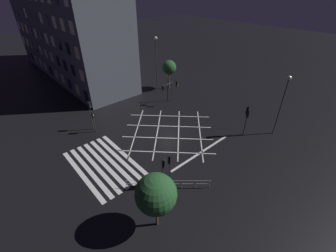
{
  "coord_description": "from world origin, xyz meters",
  "views": [
    {
      "loc": [
        19.75,
        -17.68,
        17.95
      ],
      "look_at": [
        0.0,
        0.0,
        1.0
      ],
      "focal_mm": 24.0,
      "sensor_mm": 36.0,
      "label": 1
    }
  ],
  "objects_px": {
    "traffic_light_sw_cross": "(90,110)",
    "street_tree_far": "(156,194)",
    "traffic_light_ne_main": "(246,116)",
    "traffic_light_se_main": "(170,165)",
    "traffic_light_nw_cross": "(167,89)",
    "traffic_light_sw_main": "(93,118)",
    "traffic_light_ne_cross": "(247,118)",
    "street_lamp_west": "(156,53)",
    "street_lamp_east": "(284,94)",
    "traffic_light_se_cross": "(163,167)",
    "traffic_light_nw_main": "(173,86)",
    "street_tree_near": "(169,67)"
  },
  "relations": [
    {
      "from": "traffic_light_sw_cross",
      "to": "street_tree_far",
      "type": "relative_size",
      "value": 0.78
    },
    {
      "from": "traffic_light_se_cross",
      "to": "street_tree_far",
      "type": "height_order",
      "value": "street_tree_far"
    },
    {
      "from": "traffic_light_ne_cross",
      "to": "street_lamp_west",
      "type": "height_order",
      "value": "street_lamp_west"
    },
    {
      "from": "traffic_light_se_main",
      "to": "traffic_light_sw_cross",
      "type": "xyz_separation_m",
      "value": [
        -15.37,
        -0.9,
        0.18
      ]
    },
    {
      "from": "traffic_light_ne_cross",
      "to": "traffic_light_se_cross",
      "type": "height_order",
      "value": "traffic_light_ne_cross"
    },
    {
      "from": "traffic_light_ne_cross",
      "to": "street_lamp_east",
      "type": "bearing_deg",
      "value": 143.31
    },
    {
      "from": "traffic_light_nw_cross",
      "to": "traffic_light_se_cross",
      "type": "bearing_deg",
      "value": 47.44
    },
    {
      "from": "traffic_light_se_main",
      "to": "traffic_light_nw_cross",
      "type": "bearing_deg",
      "value": -40.67
    },
    {
      "from": "traffic_light_nw_cross",
      "to": "traffic_light_sw_main",
      "type": "bearing_deg",
      "value": 0.85
    },
    {
      "from": "traffic_light_nw_main",
      "to": "traffic_light_se_cross",
      "type": "bearing_deg",
      "value": -45.57
    },
    {
      "from": "traffic_light_nw_cross",
      "to": "traffic_light_sw_cross",
      "type": "height_order",
      "value": "traffic_light_sw_cross"
    },
    {
      "from": "traffic_light_sw_cross",
      "to": "street_tree_far",
      "type": "height_order",
      "value": "street_tree_far"
    },
    {
      "from": "traffic_light_ne_main",
      "to": "traffic_light_ne_cross",
      "type": "height_order",
      "value": "traffic_light_ne_main"
    },
    {
      "from": "traffic_light_ne_cross",
      "to": "street_lamp_west",
      "type": "xyz_separation_m",
      "value": [
        -19.33,
        0.37,
        4.64
      ]
    },
    {
      "from": "traffic_light_se_cross",
      "to": "street_tree_far",
      "type": "bearing_deg",
      "value": -137.82
    },
    {
      "from": "street_lamp_east",
      "to": "traffic_light_sw_main",
      "type": "bearing_deg",
      "value": -132.46
    },
    {
      "from": "traffic_light_se_main",
      "to": "street_lamp_west",
      "type": "relative_size",
      "value": 0.4
    },
    {
      "from": "street_lamp_east",
      "to": "street_lamp_west",
      "type": "bearing_deg",
      "value": -171.93
    },
    {
      "from": "traffic_light_sw_cross",
      "to": "street_lamp_west",
      "type": "distance_m",
      "value": 16.33
    },
    {
      "from": "traffic_light_se_cross",
      "to": "street_lamp_east",
      "type": "height_order",
      "value": "street_lamp_east"
    },
    {
      "from": "traffic_light_nw_cross",
      "to": "traffic_light_nw_main",
      "type": "bearing_deg",
      "value": 127.94
    },
    {
      "from": "traffic_light_nw_cross",
      "to": "traffic_light_sw_cross",
      "type": "relative_size",
      "value": 0.83
    },
    {
      "from": "traffic_light_ne_cross",
      "to": "traffic_light_nw_cross",
      "type": "xyz_separation_m",
      "value": [
        -14.52,
        -1.4,
        -0.07
      ]
    },
    {
      "from": "traffic_light_ne_cross",
      "to": "street_tree_near",
      "type": "xyz_separation_m",
      "value": [
        -19.23,
        3.41,
        1.49
      ]
    },
    {
      "from": "traffic_light_se_cross",
      "to": "traffic_light_sw_cross",
      "type": "distance_m",
      "value": 14.83
    },
    {
      "from": "traffic_light_se_main",
      "to": "street_lamp_east",
      "type": "distance_m",
      "value": 17.89
    },
    {
      "from": "traffic_light_se_cross",
      "to": "street_lamp_west",
      "type": "bearing_deg",
      "value": 52.11
    },
    {
      "from": "traffic_light_nw_cross",
      "to": "street_lamp_east",
      "type": "height_order",
      "value": "street_lamp_east"
    },
    {
      "from": "traffic_light_sw_cross",
      "to": "traffic_light_nw_main",
      "type": "bearing_deg",
      "value": -6.26
    },
    {
      "from": "traffic_light_nw_main",
      "to": "traffic_light_sw_main",
      "type": "bearing_deg",
      "value": -92.39
    },
    {
      "from": "street_lamp_east",
      "to": "traffic_light_ne_cross",
      "type": "bearing_deg",
      "value": -126.69
    },
    {
      "from": "street_tree_far",
      "to": "street_lamp_east",
      "type": "bearing_deg",
      "value": 90.13
    },
    {
      "from": "traffic_light_ne_main",
      "to": "traffic_light_se_main",
      "type": "xyz_separation_m",
      "value": [
        0.13,
        -13.87,
        -0.18
      ]
    },
    {
      "from": "traffic_light_nw_main",
      "to": "street_lamp_east",
      "type": "height_order",
      "value": "street_lamp_east"
    },
    {
      "from": "street_lamp_west",
      "to": "traffic_light_sw_main",
      "type": "bearing_deg",
      "value": -71.97
    },
    {
      "from": "street_lamp_west",
      "to": "street_tree_far",
      "type": "bearing_deg",
      "value": -39.5
    },
    {
      "from": "traffic_light_se_cross",
      "to": "traffic_light_ne_cross",
      "type": "bearing_deg",
      "value": -1.89
    },
    {
      "from": "traffic_light_se_main",
      "to": "street_tree_near",
      "type": "height_order",
      "value": "street_tree_near"
    },
    {
      "from": "traffic_light_se_main",
      "to": "traffic_light_nw_main",
      "type": "xyz_separation_m",
      "value": [
        -13.83,
        13.19,
        0.41
      ]
    },
    {
      "from": "traffic_light_ne_main",
      "to": "traffic_light_nw_cross",
      "type": "distance_m",
      "value": 14.56
    },
    {
      "from": "street_tree_near",
      "to": "traffic_light_sw_main",
      "type": "bearing_deg",
      "value": -75.08
    },
    {
      "from": "traffic_light_nw_main",
      "to": "traffic_light_nw_cross",
      "type": "height_order",
      "value": "traffic_light_nw_main"
    },
    {
      "from": "traffic_light_sw_main",
      "to": "street_lamp_east",
      "type": "distance_m",
      "value": 25.32
    },
    {
      "from": "traffic_light_se_cross",
      "to": "traffic_light_sw_cross",
      "type": "relative_size",
      "value": 0.78
    },
    {
      "from": "traffic_light_sw_main",
      "to": "traffic_light_sw_cross",
      "type": "bearing_deg",
      "value": 171.41
    },
    {
      "from": "traffic_light_se_main",
      "to": "traffic_light_sw_cross",
      "type": "distance_m",
      "value": 15.4
    },
    {
      "from": "traffic_light_sw_main",
      "to": "street_tree_far",
      "type": "bearing_deg",
      "value": -9.14
    },
    {
      "from": "traffic_light_sw_main",
      "to": "traffic_light_sw_cross",
      "type": "xyz_separation_m",
      "value": [
        -0.95,
        0.14,
        0.74
      ]
    },
    {
      "from": "traffic_light_se_cross",
      "to": "street_tree_near",
      "type": "height_order",
      "value": "street_tree_near"
    },
    {
      "from": "traffic_light_ne_main",
      "to": "traffic_light_sw_main",
      "type": "bearing_deg",
      "value": 46.21
    }
  ]
}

